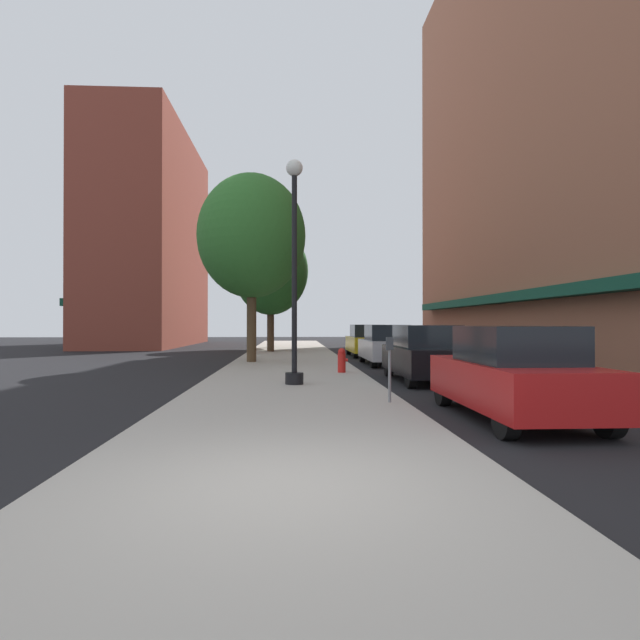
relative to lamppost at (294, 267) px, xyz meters
The scene contains 14 objects.
ground_plane 10.64m from the lamppost, 67.67° to the left, with size 90.00×90.00×0.00m, color black.
sidewalk_slab 10.85m from the lamppost, 90.81° to the left, with size 4.80×50.00×0.12m, color #A8A399.
building_right_brick 22.90m from the lamppost, 42.03° to the left, with size 6.80×40.00×28.80m.
building_far_background 30.91m from the lamppost, 111.46° to the left, with size 6.80×18.00×16.48m.
lamppost is the anchor object (origin of this frame).
fire_hydrant 4.49m from the lamppost, 64.34° to the left, with size 0.33×0.26×0.79m.
parking_meter_near 4.41m from the lamppost, 59.84° to the right, with size 0.14×0.09×1.31m.
tree_near 8.69m from the lamppost, 101.92° to the left, with size 4.51×4.51×7.85m.
tree_mid 16.52m from the lamppost, 94.43° to the left, with size 4.14×4.14×6.85m.
tree_far 21.47m from the lamppost, 93.90° to the left, with size 4.99×4.99×7.97m.
car_red 6.50m from the lamppost, 50.39° to the right, with size 1.80×4.30×1.66m.
car_black 4.77m from the lamppost, 20.79° to the left, with size 1.80×4.30×1.66m.
car_silver 9.03m from the lamppost, 63.72° to the left, with size 1.80×4.30×1.66m.
car_yellow 14.16m from the lamppost, 73.97° to the left, with size 1.80×4.30×1.66m.
Camera 1 is at (0.07, -5.15, 1.70)m, focal length 29.48 mm.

